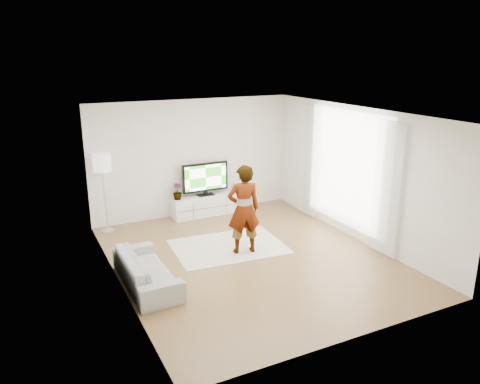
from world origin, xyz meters
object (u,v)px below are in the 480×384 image
sofa (146,269)px  floor_lamp (102,166)px  media_console (206,205)px  television (205,178)px  rug (228,246)px  player (244,209)px

sofa → floor_lamp: size_ratio=1.07×
media_console → television: television is taller
media_console → television: (0.00, 0.03, 0.68)m
television → floor_lamp: bearing=-177.8°
rug → player: bearing=-67.1°
television → floor_lamp: (-2.42, -0.09, 0.57)m
television → sofa: television is taller
sofa → media_console: bearing=-39.1°
media_console → floor_lamp: floor_lamp is taller
floor_lamp → television: bearing=2.2°
sofa → television: bearing=-38.8°
media_console → player: size_ratio=0.96×
sofa → floor_lamp: bearing=1.5°
player → sofa: (-2.10, -0.46, -0.63)m
player → rug: bearing=-56.3°
media_console → sofa: bearing=-128.4°
media_console → floor_lamp: size_ratio=0.97×
television → player: bearing=-94.9°
player → floor_lamp: 3.30m
television → rug: 2.32m
media_console → television: bearing=90.0°
rug → media_console: bearing=79.8°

